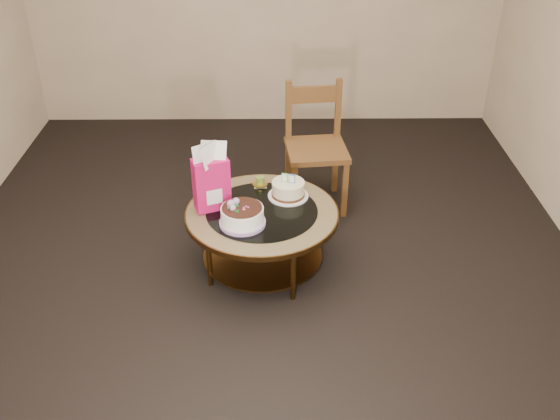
{
  "coord_description": "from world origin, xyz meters",
  "views": [
    {
      "loc": [
        0.09,
        -3.47,
        2.66
      ],
      "look_at": [
        0.12,
        0.02,
        0.45
      ],
      "focal_mm": 40.0,
      "sensor_mm": 36.0,
      "label": 1
    }
  ],
  "objects_px": {
    "coffee_table": "(262,221)",
    "decorated_cake": "(242,217)",
    "cream_cake": "(288,190)",
    "dining_chair": "(316,146)",
    "gift_bag": "(211,177)"
  },
  "relations": [
    {
      "from": "coffee_table",
      "to": "decorated_cake",
      "type": "xyz_separation_m",
      "value": [
        -0.12,
        -0.16,
        0.14
      ]
    },
    {
      "from": "coffee_table",
      "to": "decorated_cake",
      "type": "bearing_deg",
      "value": -127.58
    },
    {
      "from": "cream_cake",
      "to": "dining_chair",
      "type": "relative_size",
      "value": 0.28
    },
    {
      "from": "coffee_table",
      "to": "dining_chair",
      "type": "xyz_separation_m",
      "value": [
        0.4,
        0.86,
        0.12
      ]
    },
    {
      "from": "decorated_cake",
      "to": "gift_bag",
      "type": "height_order",
      "value": "gift_bag"
    },
    {
      "from": "decorated_cake",
      "to": "cream_cake",
      "type": "relative_size",
      "value": 1.07
    },
    {
      "from": "coffee_table",
      "to": "gift_bag",
      "type": "relative_size",
      "value": 2.22
    },
    {
      "from": "decorated_cake",
      "to": "gift_bag",
      "type": "bearing_deg",
      "value": 134.88
    },
    {
      "from": "decorated_cake",
      "to": "gift_bag",
      "type": "xyz_separation_m",
      "value": [
        -0.2,
        0.2,
        0.17
      ]
    },
    {
      "from": "decorated_cake",
      "to": "cream_cake",
      "type": "xyz_separation_m",
      "value": [
        0.3,
        0.34,
        -0.0
      ]
    },
    {
      "from": "cream_cake",
      "to": "dining_chair",
      "type": "xyz_separation_m",
      "value": [
        0.23,
        0.68,
        -0.01
      ]
    },
    {
      "from": "gift_bag",
      "to": "dining_chair",
      "type": "xyz_separation_m",
      "value": [
        0.73,
        0.81,
        -0.19
      ]
    },
    {
      "from": "decorated_cake",
      "to": "dining_chair",
      "type": "height_order",
      "value": "dining_chair"
    },
    {
      "from": "gift_bag",
      "to": "dining_chair",
      "type": "relative_size",
      "value": 0.47
    },
    {
      "from": "coffee_table",
      "to": "gift_bag",
      "type": "height_order",
      "value": "gift_bag"
    }
  ]
}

